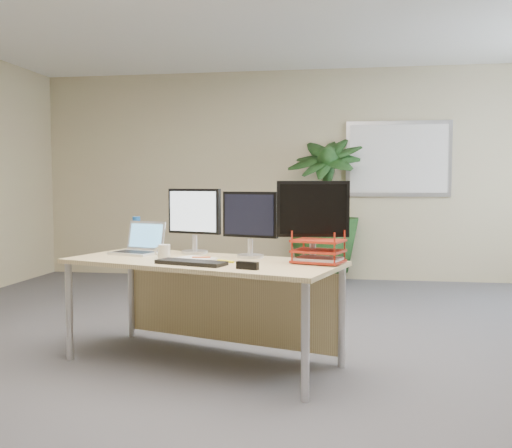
% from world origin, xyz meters
% --- Properties ---
extents(floor, '(8.00, 8.00, 0.00)m').
position_xyz_m(floor, '(0.00, 0.00, 0.00)').
color(floor, '#49494E').
rests_on(floor, ground).
extents(back_wall, '(7.00, 0.04, 2.70)m').
position_xyz_m(back_wall, '(0.00, 4.00, 1.35)').
color(back_wall, tan).
rests_on(back_wall, floor).
extents(whiteboard, '(1.30, 0.04, 0.95)m').
position_xyz_m(whiteboard, '(1.20, 3.97, 1.55)').
color(whiteboard, '#B7B8BC').
rests_on(whiteboard, back_wall).
extents(desk, '(2.01, 1.29, 0.72)m').
position_xyz_m(desk, '(-0.38, 0.41, 0.57)').
color(desk, tan).
rests_on(desk, floor).
extents(floor_plant, '(1.05, 1.05, 1.50)m').
position_xyz_m(floor_plant, '(0.28, 3.70, 0.75)').
color(floor_plant, '#123313').
rests_on(floor_plant, floor).
extents(monitor_left, '(0.43, 0.20, 0.48)m').
position_xyz_m(monitor_left, '(-0.56, 0.67, 0.99)').
color(monitor_left, silver).
rests_on(monitor_left, desk).
extents(monitor_right, '(0.41, 0.19, 0.46)m').
position_xyz_m(monitor_right, '(-0.11, 0.50, 0.98)').
color(monitor_right, silver).
rests_on(monitor_right, desk).
extents(monitor_dark, '(0.48, 0.22, 0.54)m').
position_xyz_m(monitor_dark, '(0.34, 0.37, 1.02)').
color(monitor_dark, silver).
rests_on(monitor_dark, desk).
extents(laptop, '(0.40, 0.37, 0.23)m').
position_xyz_m(laptop, '(-0.97, 0.61, 0.77)').
color(laptop, silver).
rests_on(laptop, desk).
extents(keyboard, '(0.49, 0.28, 0.03)m').
position_xyz_m(keyboard, '(-0.43, 0.10, 0.73)').
color(keyboard, black).
rests_on(keyboard, desk).
extents(coffee_mug, '(0.12, 0.09, 0.10)m').
position_xyz_m(coffee_mug, '(-0.70, 0.36, 0.76)').
color(coffee_mug, silver).
rests_on(coffee_mug, desk).
extents(spiral_notebook, '(0.32, 0.30, 0.01)m').
position_xyz_m(spiral_notebook, '(-0.46, 0.34, 0.72)').
color(spiral_notebook, white).
rests_on(spiral_notebook, desk).
extents(orange_pen, '(0.13, 0.03, 0.01)m').
position_xyz_m(orange_pen, '(-0.42, 0.34, 0.73)').
color(orange_pen, '#ED571A').
rests_on(orange_pen, spiral_notebook).
extents(yellow_highlighter, '(0.13, 0.07, 0.02)m').
position_xyz_m(yellow_highlighter, '(-0.23, 0.22, 0.72)').
color(yellow_highlighter, '#FFF41A').
rests_on(yellow_highlighter, desk).
extents(water_bottle, '(0.07, 0.07, 0.26)m').
position_xyz_m(water_bottle, '(-1.08, 0.86, 0.84)').
color(water_bottle, silver).
rests_on(water_bottle, desk).
extents(letter_tray, '(0.37, 0.32, 0.15)m').
position_xyz_m(letter_tray, '(0.38, 0.28, 0.78)').
color(letter_tray, '#B02715').
rests_on(letter_tray, desk).
extents(stapler, '(0.14, 0.08, 0.05)m').
position_xyz_m(stapler, '(-0.03, -0.06, 0.74)').
color(stapler, black).
rests_on(stapler, desk).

